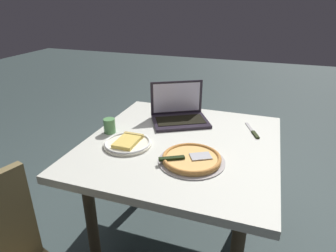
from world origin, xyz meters
name	(u,v)px	position (x,y,z in m)	size (l,w,h in m)	color
ground_plane	(179,239)	(0.00, 0.00, 0.00)	(12.00, 12.00, 0.00)	#344241
dining_table	(181,155)	(0.00, 0.00, 0.63)	(1.04, 1.08, 0.71)	beige
laptop	(179,114)	(0.10, -0.29, 0.76)	(0.42, 0.39, 0.24)	black
pizza_plate	(128,143)	(0.26, 0.13, 0.73)	(0.26, 0.26, 0.04)	white
pizza_tray	(192,159)	(-0.11, 0.19, 0.73)	(0.33, 0.33, 0.04)	#9F999A
table_knife	(253,132)	(-0.37, -0.26, 0.72)	(0.10, 0.21, 0.01)	#BAB7B7
drink_cup	(110,126)	(0.43, 0.02, 0.76)	(0.07, 0.07, 0.09)	#538C51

